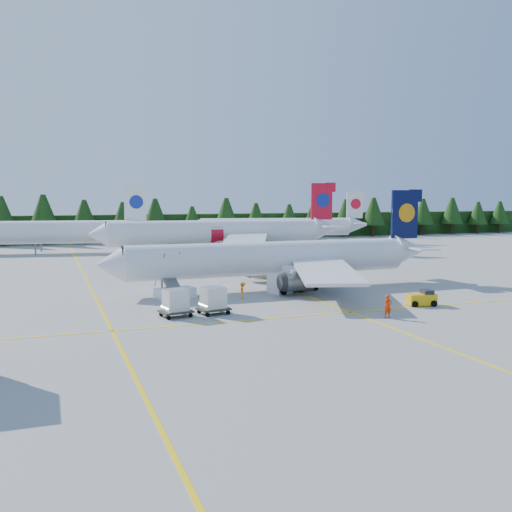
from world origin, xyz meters
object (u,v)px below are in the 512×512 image
object	(u,v)px
airstairs	(174,290)
baggage_tug	(422,298)
airliner_red	(211,233)
airliner_navy	(265,259)
service_truck	(293,279)

from	to	relation	value
airstairs	baggage_tug	size ratio (longest dim) A/B	2.04
baggage_tug	airliner_red	bearing A→B (deg)	107.41
airstairs	baggage_tug	world-z (taller)	airstairs
airliner_navy	baggage_tug	world-z (taller)	airliner_navy
service_truck	baggage_tug	world-z (taller)	service_truck
airliner_navy	baggage_tug	distance (m)	17.35
baggage_tug	service_truck	bearing A→B (deg)	135.96
airstairs	service_truck	distance (m)	12.64
airstairs	airliner_navy	bearing A→B (deg)	-3.02
airliner_navy	airliner_red	bearing A→B (deg)	83.28
airliner_navy	airstairs	size ratio (longest dim) A/B	6.56
airliner_red	airstairs	distance (m)	42.70
airliner_red	baggage_tug	size ratio (longest dim) A/B	15.54
airliner_red	service_truck	distance (m)	40.67
airliner_navy	airliner_red	size ratio (longest dim) A/B	0.86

